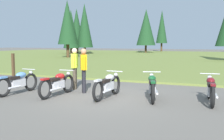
{
  "coord_description": "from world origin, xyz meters",
  "views": [
    {
      "loc": [
        3.82,
        -8.45,
        1.9
      ],
      "look_at": [
        0.0,
        0.6,
        0.9
      ],
      "focal_mm": 43.67,
      "sensor_mm": 36.0,
      "label": 1
    }
  ],
  "objects_px": {
    "motorcycle_sky_blue": "(18,82)",
    "motorcycle_silver": "(108,85)",
    "rider_in_hivis_vest": "(84,68)",
    "trail_marker_post": "(13,66)",
    "motorcycle_british_green": "(152,86)",
    "motorcycle_maroon": "(211,89)",
    "motorcycle_red": "(58,84)",
    "rider_near_row_end": "(75,66)"
  },
  "relations": [
    {
      "from": "rider_in_hivis_vest",
      "to": "trail_marker_post",
      "type": "distance_m",
      "value": 5.46
    },
    {
      "from": "motorcycle_silver",
      "to": "trail_marker_post",
      "type": "height_order",
      "value": "trail_marker_post"
    },
    {
      "from": "motorcycle_red",
      "to": "motorcycle_british_green",
      "type": "bearing_deg",
      "value": 12.18
    },
    {
      "from": "motorcycle_sky_blue",
      "to": "rider_in_hivis_vest",
      "type": "bearing_deg",
      "value": 27.96
    },
    {
      "from": "motorcycle_red",
      "to": "rider_near_row_end",
      "type": "distance_m",
      "value": 1.55
    },
    {
      "from": "motorcycle_silver",
      "to": "rider_in_hivis_vest",
      "type": "relative_size",
      "value": 1.26
    },
    {
      "from": "motorcycle_british_green",
      "to": "motorcycle_maroon",
      "type": "xyz_separation_m",
      "value": [
        1.83,
        0.19,
        0.0
      ]
    },
    {
      "from": "motorcycle_british_green",
      "to": "rider_in_hivis_vest",
      "type": "relative_size",
      "value": 1.22
    },
    {
      "from": "motorcycle_sky_blue",
      "to": "motorcycle_maroon",
      "type": "height_order",
      "value": "same"
    },
    {
      "from": "trail_marker_post",
      "to": "motorcycle_red",
      "type": "bearing_deg",
      "value": -31.15
    },
    {
      "from": "motorcycle_red",
      "to": "motorcycle_sky_blue",
      "type": "bearing_deg",
      "value": -171.36
    },
    {
      "from": "motorcycle_silver",
      "to": "motorcycle_maroon",
      "type": "relative_size",
      "value": 1.0
    },
    {
      "from": "motorcycle_silver",
      "to": "motorcycle_maroon",
      "type": "bearing_deg",
      "value": 8.86
    },
    {
      "from": "motorcycle_maroon",
      "to": "rider_near_row_end",
      "type": "relative_size",
      "value": 1.26
    },
    {
      "from": "motorcycle_maroon",
      "to": "trail_marker_post",
      "type": "height_order",
      "value": "trail_marker_post"
    },
    {
      "from": "motorcycle_silver",
      "to": "rider_near_row_end",
      "type": "relative_size",
      "value": 1.26
    },
    {
      "from": "motorcycle_sky_blue",
      "to": "trail_marker_post",
      "type": "height_order",
      "value": "trail_marker_post"
    },
    {
      "from": "motorcycle_red",
      "to": "motorcycle_british_green",
      "type": "distance_m",
      "value": 3.34
    },
    {
      "from": "motorcycle_red",
      "to": "motorcycle_maroon",
      "type": "relative_size",
      "value": 1.0
    },
    {
      "from": "trail_marker_post",
      "to": "rider_near_row_end",
      "type": "bearing_deg",
      "value": -16.44
    },
    {
      "from": "motorcycle_red",
      "to": "rider_near_row_end",
      "type": "relative_size",
      "value": 1.26
    },
    {
      "from": "motorcycle_silver",
      "to": "trail_marker_post",
      "type": "distance_m",
      "value": 6.77
    },
    {
      "from": "rider_near_row_end",
      "to": "motorcycle_british_green",
      "type": "bearing_deg",
      "value": -12.4
    },
    {
      "from": "motorcycle_silver",
      "to": "rider_in_hivis_vest",
      "type": "bearing_deg",
      "value": 156.65
    },
    {
      "from": "motorcycle_silver",
      "to": "rider_in_hivis_vest",
      "type": "height_order",
      "value": "rider_in_hivis_vest"
    },
    {
      "from": "motorcycle_british_green",
      "to": "trail_marker_post",
      "type": "bearing_deg",
      "value": 165.3
    },
    {
      "from": "rider_in_hivis_vest",
      "to": "motorcycle_red",
      "type": "bearing_deg",
      "value": -122.31
    },
    {
      "from": "motorcycle_red",
      "to": "motorcycle_british_green",
      "type": "xyz_separation_m",
      "value": [
        3.26,
        0.7,
        0.0
      ]
    },
    {
      "from": "motorcycle_sky_blue",
      "to": "motorcycle_british_green",
      "type": "xyz_separation_m",
      "value": [
        4.84,
        0.94,
        0.0
      ]
    },
    {
      "from": "rider_near_row_end",
      "to": "motorcycle_sky_blue",
      "type": "bearing_deg",
      "value": -130.06
    },
    {
      "from": "motorcycle_silver",
      "to": "motorcycle_british_green",
      "type": "distance_m",
      "value": 1.51
    },
    {
      "from": "motorcycle_british_green",
      "to": "trail_marker_post",
      "type": "height_order",
      "value": "trail_marker_post"
    },
    {
      "from": "motorcycle_sky_blue",
      "to": "motorcycle_silver",
      "type": "bearing_deg",
      "value": 10.35
    },
    {
      "from": "motorcycle_maroon",
      "to": "trail_marker_post",
      "type": "distance_m",
      "value": 9.83
    },
    {
      "from": "motorcycle_sky_blue",
      "to": "rider_in_hivis_vest",
      "type": "height_order",
      "value": "rider_in_hivis_vest"
    },
    {
      "from": "motorcycle_british_green",
      "to": "motorcycle_maroon",
      "type": "distance_m",
      "value": 1.84
    },
    {
      "from": "rider_near_row_end",
      "to": "trail_marker_post",
      "type": "bearing_deg",
      "value": 163.56
    },
    {
      "from": "motorcycle_british_green",
      "to": "rider_in_hivis_vest",
      "type": "height_order",
      "value": "rider_in_hivis_vest"
    },
    {
      "from": "motorcycle_maroon",
      "to": "motorcycle_red",
      "type": "bearing_deg",
      "value": -170.09
    },
    {
      "from": "motorcycle_silver",
      "to": "motorcycle_red",
      "type": "bearing_deg",
      "value": -168.15
    },
    {
      "from": "motorcycle_red",
      "to": "trail_marker_post",
      "type": "bearing_deg",
      "value": 148.85
    },
    {
      "from": "motorcycle_maroon",
      "to": "rider_in_hivis_vest",
      "type": "relative_size",
      "value": 1.26
    }
  ]
}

